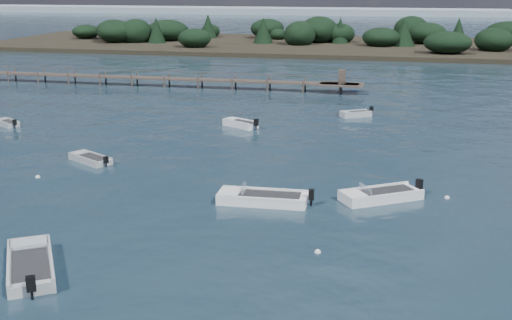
% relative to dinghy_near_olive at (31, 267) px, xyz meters
% --- Properties ---
extents(ground, '(400.00, 400.00, 0.00)m').
position_rel_dinghy_near_olive_xyz_m(ground, '(5.21, 62.78, -0.18)').
color(ground, '#142530').
rests_on(ground, ground).
extents(dinghy_near_olive, '(4.41, 5.41, 1.37)m').
position_rel_dinghy_near_olive_xyz_m(dinghy_near_olive, '(0.00, 0.00, 0.00)').
color(dinghy_near_olive, '#A4A9AC').
rests_on(dinghy_near_olive, ground).
extents(dinghy_mid_white_a, '(5.64, 2.16, 1.31)m').
position_rel_dinghy_near_olive_xyz_m(dinghy_mid_white_a, '(8.23, 11.25, -0.01)').
color(dinghy_mid_white_a, white).
rests_on(dinghy_mid_white_a, ground).
extents(tender_far_white, '(3.58, 2.70, 1.25)m').
position_rel_dinghy_near_olive_xyz_m(tender_far_white, '(2.08, 30.72, -0.00)').
color(tender_far_white, white).
rests_on(tender_far_white, ground).
extents(dinghy_mid_white_b, '(5.05, 4.17, 1.30)m').
position_rel_dinghy_near_olive_xyz_m(dinghy_mid_white_b, '(14.97, 13.33, -0.01)').
color(dinghy_mid_white_b, white).
rests_on(dinghy_mid_white_b, ground).
extents(tender_far_grey, '(2.95, 2.44, 0.99)m').
position_rel_dinghy_near_olive_xyz_m(tender_far_grey, '(-18.57, 26.67, -0.04)').
color(tender_far_grey, '#A4A9AC').
rests_on(tender_far_grey, ground).
extents(tender_far_grey_b, '(3.18, 2.55, 1.13)m').
position_rel_dinghy_near_olive_xyz_m(tender_far_grey_b, '(11.79, 37.52, -0.02)').
color(tender_far_grey_b, '#A4A9AC').
rests_on(tender_far_grey_b, ground).
extents(dinghy_mid_grey, '(3.81, 3.02, 0.99)m').
position_rel_dinghy_near_olive_xyz_m(dinghy_mid_grey, '(-5.71, 17.20, -0.04)').
color(dinghy_mid_grey, '#A4A9AC').
rests_on(dinghy_mid_grey, ground).
extents(buoy_b, '(0.32, 0.32, 0.32)m').
position_rel_dinghy_near_olive_xyz_m(buoy_b, '(12.31, 4.83, -0.18)').
color(buoy_b, silver).
rests_on(buoy_b, ground).
extents(buoy_c, '(0.32, 0.32, 0.32)m').
position_rel_dinghy_near_olive_xyz_m(buoy_c, '(-7.36, 12.93, -0.18)').
color(buoy_c, silver).
rests_on(buoy_c, ground).
extents(buoy_d, '(0.32, 0.32, 0.32)m').
position_rel_dinghy_near_olive_xyz_m(buoy_d, '(18.87, 14.47, -0.18)').
color(buoy_d, silver).
rests_on(buoy_d, ground).
extents(buoy_e, '(0.32, 0.32, 0.32)m').
position_rel_dinghy_near_olive_xyz_m(buoy_e, '(3.14, 29.51, -0.18)').
color(buoy_e, silver).
rests_on(buoy_e, ground).
extents(jetty, '(64.50, 3.20, 3.40)m').
position_rel_dinghy_near_olive_xyz_m(jetty, '(-16.54, 50.77, 0.81)').
color(jetty, '#493E36').
rests_on(jetty, ground).
extents(far_headland, '(190.00, 40.00, 5.80)m').
position_rel_dinghy_near_olive_xyz_m(far_headland, '(30.21, 102.78, 1.79)').
color(far_headland, black).
rests_on(far_headland, ground).
extents(distant_haze, '(280.00, 20.00, 2.40)m').
position_rel_dinghy_near_olive_xyz_m(distant_haze, '(-84.79, 232.78, -0.18)').
color(distant_haze, '#8598A5').
rests_on(distant_haze, ground).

